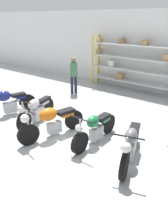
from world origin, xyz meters
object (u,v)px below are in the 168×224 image
(person_browsing, at_px, (74,73))
(motorcycle_silver, at_px, (36,110))
(motorcycle_blue, at_px, (8,102))
(motorcycle_grey, at_px, (131,144))
(motorcycle_orange, at_px, (51,121))
(shelving_rack, at_px, (137,63))
(motorcycle_green, at_px, (95,129))

(person_browsing, bearing_deg, motorcycle_silver, 138.10)
(motorcycle_blue, relative_size, person_browsing, 1.21)
(motorcycle_blue, distance_m, motorcycle_grey, 4.72)
(motorcycle_grey, bearing_deg, motorcycle_silver, -107.38)
(motorcycle_silver, relative_size, motorcycle_grey, 0.94)
(motorcycle_orange, xyz_separation_m, motorcycle_grey, (2.35, 0.31, -0.04))
(motorcycle_orange, distance_m, person_browsing, 4.09)
(motorcycle_orange, xyz_separation_m, person_browsing, (-2.08, 3.49, 0.46))
(motorcycle_grey, height_order, person_browsing, person_browsing)
(motorcycle_blue, bearing_deg, motorcycle_silver, 116.37)
(motorcycle_silver, bearing_deg, person_browsing, -176.72)
(shelving_rack, relative_size, motorcycle_orange, 2.36)
(shelving_rack, relative_size, person_browsing, 3.01)
(motorcycle_orange, bearing_deg, motorcycle_grey, 111.70)
(motorcycle_silver, relative_size, motorcycle_orange, 0.92)
(motorcycle_silver, relative_size, person_browsing, 1.17)
(person_browsing, bearing_deg, motorcycle_orange, 151.50)
(motorcycle_blue, distance_m, motorcycle_orange, 2.38)
(person_browsing, bearing_deg, shelving_rack, -104.99)
(motorcycle_blue, height_order, motorcycle_orange, motorcycle_orange)
(shelving_rack, distance_m, person_browsing, 2.95)
(shelving_rack, height_order, motorcycle_silver, shelving_rack)
(shelving_rack, xyz_separation_m, motorcycle_green, (1.16, -5.02, -0.89))
(motorcycle_silver, bearing_deg, motorcycle_green, 78.89)
(motorcycle_silver, distance_m, motorcycle_green, 2.30)
(motorcycle_green, distance_m, person_browsing, 4.45)
(motorcycle_silver, height_order, motorcycle_orange, motorcycle_orange)
(motorcycle_grey, distance_m, person_browsing, 5.48)
(shelving_rack, relative_size, motorcycle_grey, 2.43)
(motorcycle_grey, xyz_separation_m, person_browsing, (-4.43, 3.18, 0.51))
(motorcycle_green, bearing_deg, person_browsing, -132.10)
(shelving_rack, bearing_deg, motorcycle_blue, -114.11)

